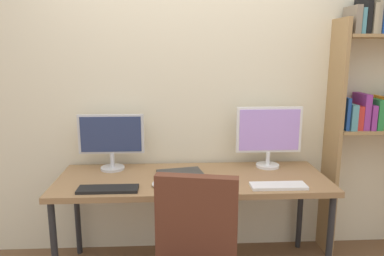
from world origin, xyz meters
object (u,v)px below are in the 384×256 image
monitor_left (111,138)px  mouse_left_side (194,185)px  laptop_closed (180,174)px  monitor_right (269,133)px  keyboard_left (108,189)px  keyboard_right (278,186)px  mouse_right_side (156,184)px  bookshelf (378,109)px  desk (192,184)px

monitor_left → mouse_left_side: 0.77m
monitor_left → laptop_closed: monitor_left is taller
monitor_right → mouse_left_side: bearing=-144.8°
keyboard_left → keyboard_right: (1.12, 0.00, 0.00)m
keyboard_right → mouse_right_side: size_ratio=3.85×
mouse_left_side → keyboard_left: bearing=-177.9°
mouse_left_side → laptop_closed: (-0.09, 0.25, -0.00)m
keyboard_right → laptop_closed: (-0.65, 0.27, 0.00)m
bookshelf → monitor_right: bookshelf is taller
bookshelf → laptop_closed: (-1.54, -0.19, -0.43)m
monitor_left → mouse_left_side: bearing=-35.0°
desk → monitor_right: monitor_right is taller
keyboard_right → laptop_closed: bearing=157.6°
keyboard_right → mouse_left_side: (-0.56, 0.02, 0.01)m
desk → laptop_closed: bearing=157.0°
monitor_left → mouse_right_side: 0.56m
bookshelf → monitor_right: size_ratio=4.01×
mouse_left_side → mouse_right_side: size_ratio=1.00×
mouse_left_side → laptop_closed: 0.26m
keyboard_left → mouse_left_side: mouse_left_side is taller
bookshelf → keyboard_left: 2.11m
monitor_right → mouse_right_side: size_ratio=5.23×
desk → bookshelf: 1.55m
bookshelf → laptop_closed: bookshelf is taller
bookshelf → mouse_right_side: (-1.70, -0.40, -0.43)m
monitor_left → mouse_right_side: size_ratio=5.10×
keyboard_left → mouse_left_side: size_ratio=4.06×
mouse_left_side → laptop_closed: bearing=109.6°
keyboard_left → mouse_right_side: size_ratio=4.06×
bookshelf → monitor_left: 2.06m
monitor_right → keyboard_right: 0.51m
desk → monitor_right: bearing=19.5°
desk → monitor_right: (0.60, 0.21, 0.32)m
bookshelf → keyboard_left: bookshelf is taller
desk → monitor_left: bearing=160.5°
keyboard_right → laptop_closed: 0.70m
monitor_right → keyboard_right: (-0.04, -0.44, -0.26)m
mouse_right_side → desk: bearing=33.7°
mouse_left_side → monitor_right: bearing=35.2°
desk → mouse_left_side: bearing=-89.5°
bookshelf → desk: bearing=-171.0°
mouse_right_side → laptop_closed: mouse_right_side is taller
monitor_left → keyboard_left: size_ratio=1.26×
mouse_right_side → keyboard_left: bearing=-168.6°
desk → keyboard_right: (0.56, -0.23, 0.06)m
bookshelf → keyboard_right: bearing=-152.6°
keyboard_left → bookshelf: bearing=12.9°
desk → monitor_right: size_ratio=3.84×
monitor_right → keyboard_left: bearing=-159.1°
desk → keyboard_left: bearing=-157.7°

